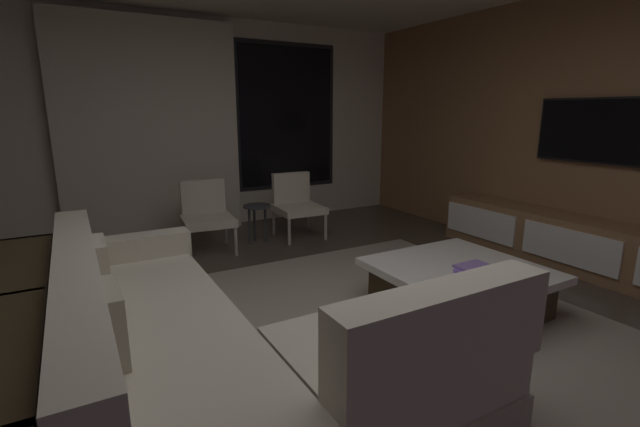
% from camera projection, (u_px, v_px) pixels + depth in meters
% --- Properties ---
extents(floor, '(9.20, 9.20, 0.00)m').
position_uv_depth(floor, '(347.00, 350.00, 2.88)').
color(floor, '#473D33').
extents(back_wall_with_window, '(6.60, 0.30, 2.70)m').
position_uv_depth(back_wall_with_window, '(190.00, 126.00, 5.60)').
color(back_wall_with_window, beige).
rests_on(back_wall_with_window, floor).
extents(media_wall, '(0.12, 7.80, 2.70)m').
position_uv_depth(media_wall, '(627.00, 131.00, 4.04)').
color(media_wall, '#8E6642').
rests_on(media_wall, floor).
extents(area_rug, '(3.20, 3.80, 0.01)m').
position_uv_depth(area_rug, '(398.00, 343.00, 2.96)').
color(area_rug, gray).
rests_on(area_rug, floor).
extents(sectional_couch, '(1.98, 2.50, 0.82)m').
position_uv_depth(sectional_couch, '(213.00, 348.00, 2.35)').
color(sectional_couch, '#B1A997').
rests_on(sectional_couch, floor).
extents(coffee_table, '(1.16, 1.16, 0.36)m').
position_uv_depth(coffee_table, '(458.00, 287.00, 3.42)').
color(coffee_table, '#372B1A').
rests_on(coffee_table, floor).
extents(book_stack_on_coffee_table, '(0.29, 0.21, 0.05)m').
position_uv_depth(book_stack_on_coffee_table, '(476.00, 269.00, 3.25)').
color(book_stack_on_coffee_table, '#8767CE').
rests_on(book_stack_on_coffee_table, coffee_table).
extents(accent_chair_near_window, '(0.56, 0.58, 0.78)m').
position_uv_depth(accent_chair_near_window, '(296.00, 202.00, 5.44)').
color(accent_chair_near_window, '#B2ADA0').
rests_on(accent_chair_near_window, floor).
extents(accent_chair_by_curtain, '(0.59, 0.61, 0.78)m').
position_uv_depth(accent_chair_by_curtain, '(206.00, 212.00, 4.86)').
color(accent_chair_by_curtain, '#B2ADA0').
rests_on(accent_chair_by_curtain, floor).
extents(side_stool, '(0.32, 0.32, 0.46)m').
position_uv_depth(side_stool, '(257.00, 212.00, 5.15)').
color(side_stool, '#333338').
rests_on(side_stool, floor).
extents(media_console, '(0.46, 3.10, 0.52)m').
position_uv_depth(media_console, '(587.00, 248.00, 4.20)').
color(media_console, '#8E6642').
rests_on(media_console, floor).
extents(mounted_tv, '(0.05, 1.07, 0.62)m').
position_uv_depth(mounted_tv, '(592.00, 131.00, 4.20)').
color(mounted_tv, black).
extents(console_table_behind_couch, '(0.40, 2.10, 0.74)m').
position_uv_depth(console_table_behind_couch, '(6.00, 362.00, 2.00)').
color(console_table_behind_couch, '#372B1A').
rests_on(console_table_behind_couch, floor).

